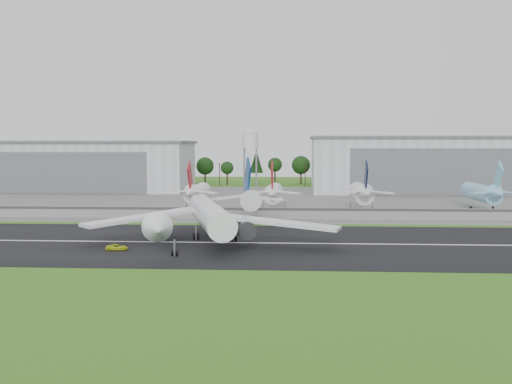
# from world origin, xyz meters

# --- Properties ---
(ground) EXTENTS (600.00, 600.00, 0.00)m
(ground) POSITION_xyz_m (0.00, 0.00, 0.00)
(ground) COLOR #3A6C19
(ground) RESTS_ON ground
(runway) EXTENTS (320.00, 60.00, 0.10)m
(runway) POSITION_xyz_m (0.00, 10.00, 0.05)
(runway) COLOR black
(runway) RESTS_ON ground
(runway_centerline) EXTENTS (220.00, 1.00, 0.02)m
(runway_centerline) POSITION_xyz_m (0.00, 10.00, 0.11)
(runway_centerline) COLOR white
(runway_centerline) RESTS_ON runway
(apron) EXTENTS (320.00, 150.00, 0.10)m
(apron) POSITION_xyz_m (0.00, 120.00, 0.05)
(apron) COLOR slate
(apron) RESTS_ON ground
(blast_fence) EXTENTS (240.00, 0.61, 3.50)m
(blast_fence) POSITION_xyz_m (0.00, 54.99, 1.81)
(blast_fence) COLOR gray
(blast_fence) RESTS_ON ground
(hangar_west) EXTENTS (97.00, 44.00, 23.20)m
(hangar_west) POSITION_xyz_m (-80.00, 164.92, 11.63)
(hangar_west) COLOR silver
(hangar_west) RESTS_ON ground
(hangar_east) EXTENTS (102.00, 47.00, 25.20)m
(hangar_east) POSITION_xyz_m (75.00, 164.92, 12.63)
(hangar_east) COLOR silver
(hangar_east) RESTS_ON ground
(water_tower) EXTENTS (8.40, 8.40, 29.40)m
(water_tower) POSITION_xyz_m (-5.00, 185.00, 24.55)
(water_tower) COLOR #99999E
(water_tower) RESTS_ON ground
(utility_poles) EXTENTS (230.00, 3.00, 12.00)m
(utility_poles) POSITION_xyz_m (0.00, 200.00, 0.00)
(utility_poles) COLOR black
(utility_poles) RESTS_ON ground
(treeline) EXTENTS (320.00, 16.00, 22.00)m
(treeline) POSITION_xyz_m (0.00, 215.00, 0.00)
(treeline) COLOR black
(treeline) RESTS_ON ground
(main_airliner) EXTENTS (55.57, 58.60, 18.17)m
(main_airliner) POSITION_xyz_m (-1.24, 9.58, 4.89)
(main_airliner) COLOR white
(main_airliner) RESTS_ON runway
(ground_vehicle) EXTENTS (4.57, 2.47, 1.22)m
(ground_vehicle) POSITION_xyz_m (-18.44, -1.60, 0.71)
(ground_vehicle) COLOR #C1CE18
(ground_vehicle) RESTS_ON runway
(parked_jet_red_a) EXTENTS (7.36, 31.29, 16.53)m
(parked_jet_red_a) POSITION_xyz_m (-14.61, 76.54, 6.04)
(parked_jet_red_a) COLOR white
(parked_jet_red_a) RESTS_ON ground
(parked_jet_red_b) EXTENTS (7.36, 31.29, 16.52)m
(parked_jet_red_b) POSITION_xyz_m (10.42, 76.54, 6.03)
(parked_jet_red_b) COLOR white
(parked_jet_red_b) RESTS_ON ground
(parked_jet_navy) EXTENTS (7.36, 31.29, 16.73)m
(parked_jet_navy) POSITION_xyz_m (38.46, 76.57, 6.22)
(parked_jet_navy) COLOR white
(parked_jet_navy) RESTS_ON ground
(parked_jet_skyblue) EXTENTS (7.36, 37.29, 16.59)m
(parked_jet_skyblue) POSITION_xyz_m (77.78, 81.55, 6.04)
(parked_jet_skyblue) COLOR #84C9E4
(parked_jet_skyblue) RESTS_ON ground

